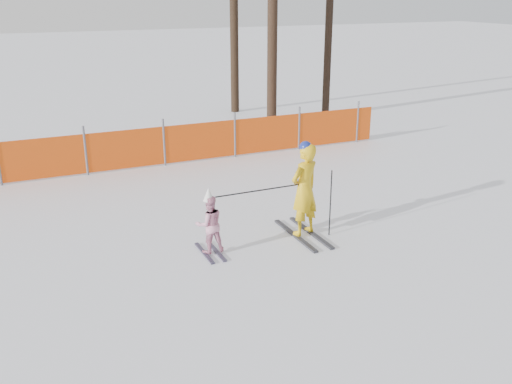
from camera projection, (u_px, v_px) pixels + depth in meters
ground at (268, 254)px, 10.03m from camera, size 120.00×120.00×0.00m
adult at (304, 190)px, 10.51m from camera, size 0.74×1.59×1.83m
child at (209, 224)px, 9.89m from camera, size 0.51×0.90×1.22m
ski_poles at (291, 196)px, 10.32m from camera, size 2.21×0.22×1.28m
safety_fence at (95, 152)px, 14.23m from camera, size 16.50×0.06×1.25m
tree_trunks at (271, 27)px, 19.81m from camera, size 3.10×2.76×6.73m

